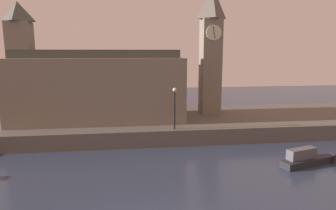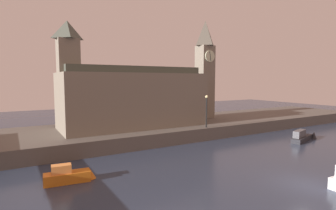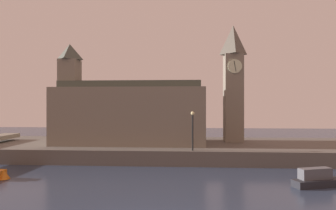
{
  "view_description": "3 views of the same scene",
  "coord_description": "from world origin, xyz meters",
  "px_view_note": "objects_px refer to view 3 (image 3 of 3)",
  "views": [
    {
      "loc": [
        -1.21,
        -11.34,
        8.38
      ],
      "look_at": [
        2.32,
        15.7,
        3.57
      ],
      "focal_mm": 31.6,
      "sensor_mm": 36.0,
      "label": 1
    },
    {
      "loc": [
        -17.11,
        -10.24,
        7.07
      ],
      "look_at": [
        -1.26,
        16.72,
        4.19
      ],
      "focal_mm": 28.72,
      "sensor_mm": 36.0,
      "label": 2
    },
    {
      "loc": [
        1.95,
        -12.16,
        5.89
      ],
      "look_at": [
        0.34,
        15.01,
        5.95
      ],
      "focal_mm": 29.19,
      "sensor_mm": 36.0,
      "label": 3
    }
  ],
  "objects_px": {
    "parliament_hall": "(127,112)",
    "boat_barge_dark": "(327,180)",
    "streetlamp": "(193,126)",
    "clock_tower": "(233,81)"
  },
  "relations": [
    {
      "from": "streetlamp",
      "to": "parliament_hall",
      "type": "bearing_deg",
      "value": 146.18
    },
    {
      "from": "parliament_hall",
      "to": "boat_barge_dark",
      "type": "relative_size",
      "value": 3.25
    },
    {
      "from": "streetlamp",
      "to": "boat_barge_dark",
      "type": "bearing_deg",
      "value": -32.75
    },
    {
      "from": "boat_barge_dark",
      "to": "parliament_hall",
      "type": "bearing_deg",
      "value": 146.78
    },
    {
      "from": "parliament_hall",
      "to": "streetlamp",
      "type": "relative_size",
      "value": 4.47
    },
    {
      "from": "boat_barge_dark",
      "to": "clock_tower",
      "type": "bearing_deg",
      "value": 108.72
    },
    {
      "from": "streetlamp",
      "to": "boat_barge_dark",
      "type": "distance_m",
      "value": 11.93
    },
    {
      "from": "parliament_hall",
      "to": "streetlamp",
      "type": "distance_m",
      "value": 9.15
    },
    {
      "from": "streetlamp",
      "to": "boat_barge_dark",
      "type": "xyz_separation_m",
      "value": [
        9.61,
        -6.18,
        -3.44
      ]
    },
    {
      "from": "parliament_hall",
      "to": "boat_barge_dark",
      "type": "distance_m",
      "value": 21.02
    }
  ]
}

